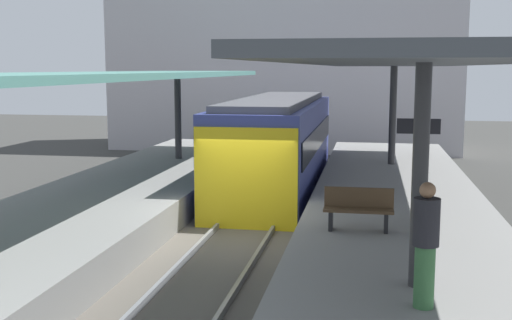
% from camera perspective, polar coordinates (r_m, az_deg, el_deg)
% --- Properties ---
extents(ground_plane, '(80.00, 80.00, 0.00)m').
position_cam_1_polar(ground_plane, '(15.36, -1.70, -7.89)').
color(ground_plane, '#383835').
extents(platform_left, '(4.40, 28.00, 1.00)m').
position_cam_1_polar(platform_left, '(16.42, -14.85, -5.31)').
color(platform_left, gray).
rests_on(platform_left, ground_plane).
extents(platform_right, '(4.40, 28.00, 1.00)m').
position_cam_1_polar(platform_right, '(14.94, 12.81, -6.58)').
color(platform_right, gray).
rests_on(platform_right, ground_plane).
extents(track_ballast, '(3.20, 28.00, 0.20)m').
position_cam_1_polar(track_ballast, '(15.33, -1.70, -7.53)').
color(track_ballast, '#59544C').
rests_on(track_ballast, ground_plane).
extents(rail_near_side, '(0.08, 28.00, 0.14)m').
position_cam_1_polar(rail_near_side, '(15.45, -4.33, -6.78)').
color(rail_near_side, slate).
rests_on(rail_near_side, track_ballast).
extents(rail_far_side, '(0.08, 28.00, 0.14)m').
position_cam_1_polar(rail_far_side, '(15.16, 0.98, -7.05)').
color(rail_far_side, slate).
rests_on(rail_far_side, track_ballast).
extents(commuter_train, '(2.78, 10.97, 3.10)m').
position_cam_1_polar(commuter_train, '(21.30, 1.89, 1.38)').
color(commuter_train, '#38428C').
rests_on(commuter_train, track_ballast).
extents(canopy_left, '(4.18, 21.00, 3.15)m').
position_cam_1_polar(canopy_left, '(17.26, -13.31, 7.25)').
color(canopy_left, '#333335').
rests_on(canopy_left, platform_left).
extents(canopy_right, '(4.18, 21.00, 3.50)m').
position_cam_1_polar(canopy_right, '(15.85, 13.03, 8.42)').
color(canopy_right, '#333335').
rests_on(canopy_right, platform_right).
extents(platform_bench, '(1.40, 0.41, 0.86)m').
position_cam_1_polar(platform_bench, '(13.08, 9.16, -4.23)').
color(platform_bench, black).
rests_on(platform_bench, platform_right).
extents(platform_sign, '(0.90, 0.08, 2.21)m').
position_cam_1_polar(platform_sign, '(13.89, 14.27, 1.20)').
color(platform_sign, '#262628').
rests_on(platform_sign, platform_right).
extents(passenger_near_bench, '(0.36, 0.36, 1.75)m').
position_cam_1_polar(passenger_near_bench, '(9.00, 14.93, -7.18)').
color(passenger_near_bench, '#386B3D').
rests_on(passenger_near_bench, platform_right).
extents(station_building_backdrop, '(18.00, 6.00, 11.00)m').
position_cam_1_polar(station_building_backdrop, '(34.77, 2.65, 10.24)').
color(station_building_backdrop, '#B7B2B7').
rests_on(station_building_backdrop, ground_plane).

